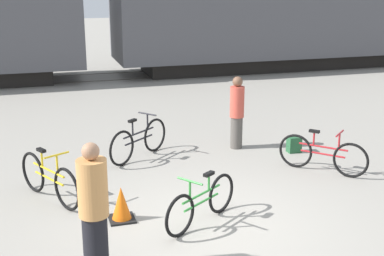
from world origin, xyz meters
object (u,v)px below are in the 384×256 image
(bicycle_black, at_px, (139,140))
(person_in_red, at_px, (237,112))
(bicycle_maroon, at_px, (323,154))
(person_in_tan, at_px, (94,210))
(bicycle_green, at_px, (202,203))
(freight_train, at_px, (97,0))
(bicycle_yellow, at_px, (49,179))
(backpack, at_px, (294,144))
(traffic_cone, at_px, (121,205))

(bicycle_black, relative_size, person_in_red, 0.89)
(bicycle_maroon, distance_m, person_in_tan, 5.23)
(bicycle_black, height_order, bicycle_green, bicycle_black)
(bicycle_green, height_order, person_in_tan, person_in_tan)
(bicycle_green, bearing_deg, bicycle_black, 95.59)
(bicycle_green, bearing_deg, person_in_red, 60.76)
(freight_train, bearing_deg, bicycle_green, -90.31)
(bicycle_yellow, distance_m, person_in_tan, 2.60)
(backpack, xyz_separation_m, traffic_cone, (-4.11, -2.21, 0.08))
(bicycle_yellow, distance_m, person_in_red, 4.44)
(person_in_tan, relative_size, traffic_cone, 3.20)
(bicycle_maroon, xyz_separation_m, backpack, (0.04, 1.25, -0.19))
(bicycle_green, height_order, bicycle_yellow, bicycle_yellow)
(freight_train, bearing_deg, backpack, -73.70)
(backpack, bearing_deg, bicycle_black, 170.03)
(bicycle_maroon, bearing_deg, bicycle_green, -153.54)
(bicycle_maroon, bearing_deg, person_in_tan, -152.75)
(bicycle_black, xyz_separation_m, person_in_tan, (-1.40, -4.21, 0.49))
(bicycle_green, xyz_separation_m, person_in_tan, (-1.72, -0.93, 0.53))
(bicycle_black, xyz_separation_m, person_in_red, (2.18, 0.06, 0.42))
(freight_train, distance_m, person_in_red, 9.61)
(person_in_tan, bearing_deg, backpack, 49.40)
(person_in_red, bearing_deg, bicycle_black, 8.68)
(bicycle_maroon, xyz_separation_m, person_in_tan, (-4.62, -2.38, 0.51))
(traffic_cone, bearing_deg, person_in_tan, -111.55)
(bicycle_green, distance_m, backpack, 4.00)
(bicycle_black, bearing_deg, bicycle_maroon, -29.47)
(backpack, bearing_deg, person_in_red, 149.85)
(bicycle_black, bearing_deg, person_in_red, 1.48)
(bicycle_yellow, height_order, bicycle_maroon, bicycle_yellow)
(bicycle_maroon, height_order, person_in_red, person_in_red)
(bicycle_green, bearing_deg, bicycle_maroon, 26.46)
(person_in_tan, bearing_deg, freight_train, 94.00)
(person_in_tan, height_order, backpack, person_in_tan)
(bicycle_black, relative_size, backpack, 4.19)
(bicycle_yellow, bearing_deg, bicycle_green, -35.75)
(person_in_red, bearing_deg, freight_train, -71.79)
(bicycle_green, height_order, person_in_red, person_in_red)
(freight_train, distance_m, bicycle_yellow, 11.47)
(bicycle_black, distance_m, backpack, 3.33)
(traffic_cone, bearing_deg, person_in_red, 43.30)
(freight_train, relative_size, backpack, 85.46)
(bicycle_green, bearing_deg, person_in_tan, -151.44)
(bicycle_black, relative_size, traffic_cone, 2.59)
(bicycle_maroon, xyz_separation_m, person_in_red, (-1.04, 1.88, 0.45))
(bicycle_yellow, bearing_deg, freight_train, 78.37)
(freight_train, xyz_separation_m, backpack, (2.88, -9.86, -2.63))
(bicycle_black, relative_size, bicycle_green, 1.01)
(person_in_red, xyz_separation_m, traffic_cone, (-3.02, -2.85, -0.55))
(person_in_tan, bearing_deg, traffic_cone, 79.97)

